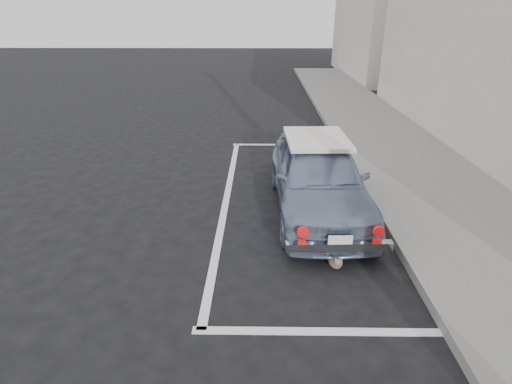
% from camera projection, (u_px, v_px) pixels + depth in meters
% --- Properties ---
extents(ground, '(80.00, 80.00, 0.00)m').
position_uv_depth(ground, '(279.00, 302.00, 4.95)').
color(ground, black).
rests_on(ground, ground).
extents(sidewalk, '(2.80, 40.00, 0.15)m').
position_uv_depth(sidewalk, '(465.00, 222.00, 6.71)').
color(sidewalk, slate).
rests_on(sidewalk, ground).
extents(pline_rear, '(3.00, 0.12, 0.01)m').
position_uv_depth(pline_rear, '(325.00, 331.00, 4.49)').
color(pline_rear, silver).
rests_on(pline_rear, ground).
extents(pline_front, '(3.00, 0.12, 0.01)m').
position_uv_depth(pline_front, '(288.00, 145.00, 10.87)').
color(pline_front, silver).
rests_on(pline_front, ground).
extents(pline_side, '(0.12, 7.00, 0.01)m').
position_uv_depth(pline_side, '(226.00, 199.00, 7.70)').
color(pline_side, silver).
rests_on(pline_side, ground).
extents(retro_coupe, '(1.66, 3.87, 1.30)m').
position_uv_depth(retro_coupe, '(318.00, 176.00, 7.02)').
color(retro_coupe, slate).
rests_on(retro_coupe, ground).
extents(cat, '(0.21, 0.45, 0.24)m').
position_uv_depth(cat, '(336.00, 261.00, 5.59)').
color(cat, brown).
rests_on(cat, ground).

